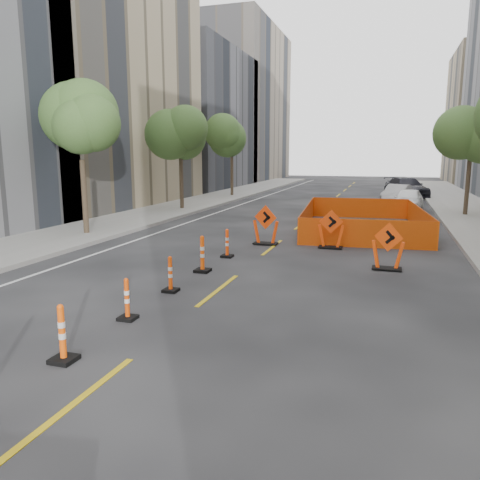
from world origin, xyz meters
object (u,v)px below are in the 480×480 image
(channelizer_6, at_px, (227,243))
(chevron_sign_right, at_px, (388,246))
(chevron_sign_center, at_px, (331,229))
(chevron_sign_left, at_px, (266,225))
(channelizer_4, at_px, (170,274))
(parked_car_mid, at_px, (397,194))
(channelizer_3, at_px, (127,299))
(channelizer_2, at_px, (62,333))
(channelizer_5, at_px, (202,254))
(parked_car_far, at_px, (406,187))
(parked_car_near, at_px, (408,200))

(channelizer_6, bearing_deg, chevron_sign_right, -2.09)
(chevron_sign_center, bearing_deg, chevron_sign_left, 171.22)
(channelizer_4, relative_size, parked_car_mid, 0.23)
(chevron_sign_center, bearing_deg, channelizer_3, -118.77)
(channelizer_2, distance_m, channelizer_3, 2.19)
(channelizer_5, height_order, chevron_sign_right, chevron_sign_right)
(channelizer_4, relative_size, chevron_sign_right, 0.64)
(channelizer_5, bearing_deg, parked_car_mid, 75.63)
(parked_car_mid, bearing_deg, channelizer_3, -87.66)
(channelizer_2, bearing_deg, chevron_sign_center, 74.24)
(channelizer_2, distance_m, chevron_sign_right, 10.07)
(channelizer_5, xyz_separation_m, chevron_sign_left, (0.74, 4.82, 0.22))
(parked_car_far, bearing_deg, chevron_sign_left, -124.39)
(channelizer_2, relative_size, parked_car_far, 0.19)
(chevron_sign_left, xyz_separation_m, chevron_sign_center, (2.56, 0.02, -0.05))
(channelizer_5, xyz_separation_m, parked_car_near, (6.50, 18.22, 0.14))
(channelizer_5, bearing_deg, channelizer_4, -90.18)
(parked_car_mid, bearing_deg, parked_car_far, 96.39)
(channelizer_2, bearing_deg, channelizer_6, 90.25)
(chevron_sign_center, relative_size, parked_car_near, 0.36)
(channelizer_5, height_order, chevron_sign_center, chevron_sign_center)
(channelizer_4, relative_size, parked_car_far, 0.17)
(channelizer_2, distance_m, chevron_sign_left, 11.41)
(channelizer_2, bearing_deg, parked_car_near, 75.46)
(channelizer_2, height_order, channelizer_4, channelizer_2)
(chevron_sign_left, relative_size, parked_car_near, 0.38)
(channelizer_6, distance_m, chevron_sign_left, 2.74)
(channelizer_3, bearing_deg, parked_car_far, 78.57)
(channelizer_2, height_order, parked_car_far, parked_car_far)
(channelizer_3, distance_m, chevron_sign_center, 9.78)
(chevron_sign_left, xyz_separation_m, parked_car_far, (5.91, 23.54, 0.02))
(channelizer_4, distance_m, channelizer_5, 2.19)
(chevron_sign_right, bearing_deg, parked_car_mid, 107.87)
(channelizer_6, height_order, parked_car_near, parked_car_near)
(chevron_sign_left, bearing_deg, channelizer_4, -83.55)
(chevron_sign_center, bearing_deg, parked_car_mid, 72.63)
(chevron_sign_center, distance_m, parked_car_far, 23.76)
(channelizer_4, xyz_separation_m, chevron_sign_right, (5.39, 4.18, 0.27))
(channelizer_6, xyz_separation_m, parked_car_mid, (5.84, 20.75, 0.17))
(channelizer_4, bearing_deg, chevron_sign_right, 37.81)
(channelizer_2, bearing_deg, channelizer_5, 90.65)
(channelizer_2, relative_size, chevron_sign_right, 0.70)
(parked_car_mid, bearing_deg, channelizer_6, -91.29)
(chevron_sign_center, distance_m, chevron_sign_right, 3.53)
(channelizer_3, bearing_deg, chevron_sign_right, 49.94)
(channelizer_5, bearing_deg, channelizer_6, 89.07)
(chevron_sign_right, xyz_separation_m, parked_car_near, (1.12, 16.23, -0.04))
(parked_car_near, relative_size, parked_car_mid, 1.02)
(channelizer_3, distance_m, chevron_sign_left, 9.23)
(parked_car_near, bearing_deg, parked_car_far, 95.81)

